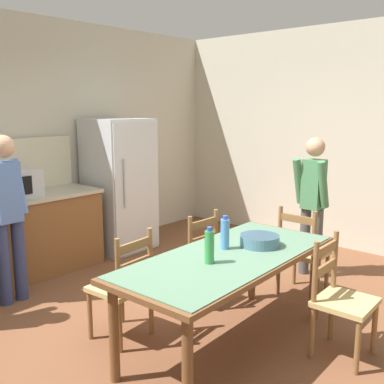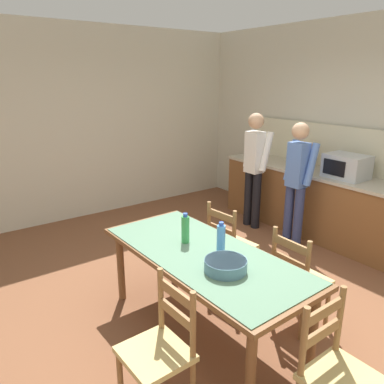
{
  "view_description": "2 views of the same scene",
  "coord_description": "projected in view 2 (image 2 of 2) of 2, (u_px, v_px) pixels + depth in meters",
  "views": [
    {
      "loc": [
        -2.47,
        -2.32,
        1.87
      ],
      "look_at": [
        0.24,
        0.07,
        1.17
      ],
      "focal_mm": 42.0,
      "sensor_mm": 36.0,
      "label": 1
    },
    {
      "loc": [
        2.39,
        -2.09,
        2.14
      ],
      "look_at": [
        -0.32,
        -0.12,
        1.11
      ],
      "focal_mm": 35.0,
      "sensor_mm": 36.0,
      "label": 2
    }
  ],
  "objects": [
    {
      "name": "chair_side_near_right",
      "position": [
        160.0,
        350.0,
        2.43
      ],
      "size": [
        0.43,
        0.41,
        0.91
      ],
      "rotation": [
        0.0,
        0.0,
        0.03
      ],
      "color": "olive",
      "rests_on": "ground"
    },
    {
      "name": "microwave",
      "position": [
        346.0,
        166.0,
        4.73
      ],
      "size": [
        0.5,
        0.39,
        0.3
      ],
      "color": "#B2B7BC",
      "rests_on": "kitchen_counter"
    },
    {
      "name": "kitchen_counter",
      "position": [
        311.0,
        201.0,
        5.3
      ],
      "size": [
        2.86,
        0.66,
        0.91
      ],
      "color": "brown",
      "rests_on": "ground"
    },
    {
      "name": "counter_splashback",
      "position": [
        330.0,
        146.0,
        5.25
      ],
      "size": [
        2.82,
        0.03,
        0.6
      ],
      "primitive_type": "cube",
      "color": "beige",
      "rests_on": "kitchen_counter"
    },
    {
      "name": "serving_bowl",
      "position": [
        226.0,
        264.0,
        2.78
      ],
      "size": [
        0.32,
        0.32,
        0.09
      ],
      "color": "slate",
      "rests_on": "dining_table"
    },
    {
      "name": "paper_bag",
      "position": [
        301.0,
        155.0,
        5.26
      ],
      "size": [
        0.24,
        0.16,
        0.36
      ],
      "primitive_type": "cube",
      "color": "tan",
      "rests_on": "kitchen_counter"
    },
    {
      "name": "chair_side_far_left",
      "position": [
        229.0,
        245.0,
        3.93
      ],
      "size": [
        0.45,
        0.43,
        0.91
      ],
      "rotation": [
        0.0,
        0.0,
        3.23
      ],
      "color": "olive",
      "rests_on": "ground"
    },
    {
      "name": "person_at_counter",
      "position": [
        297.0,
        178.0,
        4.75
      ],
      "size": [
        0.4,
        0.28,
        1.61
      ],
      "rotation": [
        0.0,
        0.0,
        1.57
      ],
      "color": "navy",
      "rests_on": "ground"
    },
    {
      "name": "bottle_off_centre",
      "position": [
        221.0,
        239.0,
        3.04
      ],
      "size": [
        0.07,
        0.07,
        0.27
      ],
      "color": "#4C8ED6",
      "rests_on": "dining_table"
    },
    {
      "name": "ground_plane",
      "position": [
        221.0,
        306.0,
        3.65
      ],
      "size": [
        8.32,
        8.32,
        0.0
      ],
      "primitive_type": "plane",
      "color": "brown"
    },
    {
      "name": "chair_head_end",
      "position": [
        338.0,
        375.0,
        2.22
      ],
      "size": [
        0.41,
        0.43,
        0.91
      ],
      "rotation": [
        0.0,
        0.0,
        1.59
      ],
      "color": "olive",
      "rests_on": "ground"
    },
    {
      "name": "bottle_near_centre",
      "position": [
        185.0,
        229.0,
        3.24
      ],
      "size": [
        0.07,
        0.07,
        0.27
      ],
      "color": "green",
      "rests_on": "dining_table"
    },
    {
      "name": "dining_table",
      "position": [
        203.0,
        261.0,
        3.11
      ],
      "size": [
        1.97,
        0.91,
        0.75
      ],
      "rotation": [
        0.0,
        0.0,
        0.03
      ],
      "color": "brown",
      "rests_on": "ground"
    },
    {
      "name": "chair_side_far_right",
      "position": [
        298.0,
        280.0,
        3.27
      ],
      "size": [
        0.43,
        0.41,
        0.91
      ],
      "rotation": [
        0.0,
        0.0,
        3.12
      ],
      "color": "olive",
      "rests_on": "ground"
    },
    {
      "name": "person_at_sink",
      "position": [
        254.0,
        165.0,
        5.35
      ],
      "size": [
        0.42,
        0.29,
        1.66
      ],
      "rotation": [
        0.0,
        0.0,
        1.57
      ],
      "color": "black",
      "rests_on": "ground"
    },
    {
      "name": "wall_left",
      "position": [
        86.0,
        124.0,
        5.74
      ],
      "size": [
        0.12,
        5.2,
        2.9
      ],
      "primitive_type": "cube",
      "color": "beige",
      "rests_on": "ground"
    }
  ]
}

